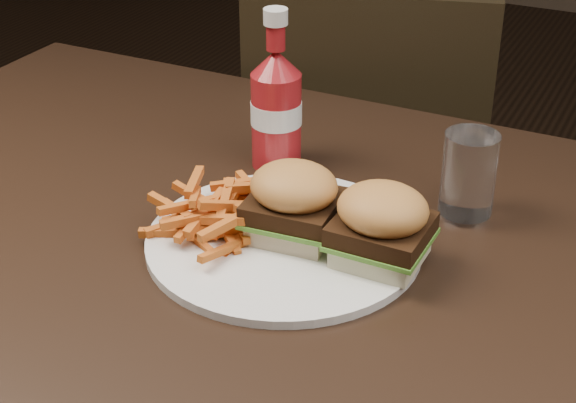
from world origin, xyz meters
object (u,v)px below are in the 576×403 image
at_px(chair_far, 370,194).
at_px(ketchup_bottle, 276,122).
at_px(dining_table, 244,240).
at_px(tumbler, 469,174).
at_px(plate, 284,241).

relative_size(chair_far, ketchup_bottle, 3.34).
height_order(dining_table, ketchup_bottle, ketchup_bottle).
bearing_deg(ketchup_bottle, chair_far, 96.86).
distance_m(dining_table, chair_far, 0.75).
relative_size(dining_table, chair_far, 2.83).
bearing_deg(dining_table, tumbler, 31.57).
bearing_deg(chair_far, plate, 87.51).
bearing_deg(ketchup_bottle, tumbler, -4.45).
distance_m(dining_table, plate, 0.07).
height_order(dining_table, tumbler, tumbler).
height_order(chair_far, plate, plate).
xyz_separation_m(chair_far, plate, (0.16, -0.69, 0.33)).
xyz_separation_m(plate, ketchup_bottle, (-0.10, 0.17, 0.06)).
bearing_deg(tumbler, ketchup_bottle, 175.55).
distance_m(plate, ketchup_bottle, 0.20).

